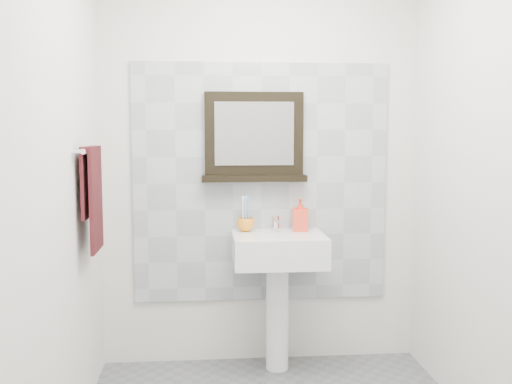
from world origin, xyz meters
The scene contains 12 objects.
back_wall centered at (0.00, 1.10, 1.25)m, with size 2.00×0.01×2.50m, color silver.
front_wall centered at (0.00, -1.10, 1.25)m, with size 2.00×0.01×2.50m, color silver.
left_wall centered at (-1.00, 0.00, 1.25)m, with size 0.01×2.20×2.50m, color silver.
right_wall centered at (1.00, 0.00, 1.25)m, with size 0.01×2.20×2.50m, color silver.
splashback centered at (0.00, 1.09, 1.15)m, with size 1.60×0.02×1.50m, color #A6AFB3.
pedestal_sink centered at (0.09, 0.87, 0.68)m, with size 0.55×0.44×0.96m.
toothbrush_cup centered at (-0.10, 0.98, 0.90)m, with size 0.11×0.11×0.08m, color orange.
toothbrushes centered at (-0.11, 0.98, 0.98)m, with size 0.05×0.04×0.21m.
soap_dispenser centered at (0.23, 0.98, 0.96)m, with size 0.09×0.09×0.21m, color #FF1E28.
framed_mirror centered at (-0.05, 1.06, 1.43)m, with size 0.65×0.11×0.55m.
towel_bar centered at (-0.95, 0.51, 1.38)m, with size 0.07×0.40×0.03m.
hand_towel centered at (-0.94, 0.51, 1.17)m, with size 0.06×0.30×0.55m.
Camera 1 is at (-0.36, -2.66, 1.49)m, focal length 42.00 mm.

